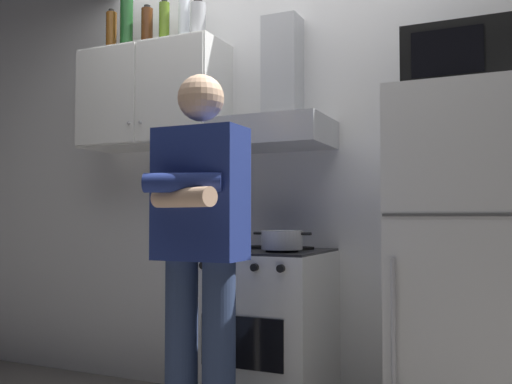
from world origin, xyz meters
TOP-DOWN VIEW (x-y plane):
  - back_wall_tiled at (0.00, 0.60)m, footprint 4.80×0.10m
  - upper_cabinet at (-0.85, 0.37)m, footprint 0.90×0.37m
  - stove_oven at (-0.05, 0.25)m, footprint 0.60×0.62m
  - range_hood at (-0.05, 0.38)m, footprint 0.60×0.44m
  - refrigerator at (0.90, 0.25)m, footprint 0.60×0.62m
  - microwave at (0.90, 0.27)m, footprint 0.48×0.37m
  - person_standing at (-0.10, -0.36)m, footprint 0.38×0.33m
  - cooking_pot at (0.08, 0.13)m, footprint 0.30×0.20m
  - bottle_beer_brown at (-1.14, 0.34)m, footprint 0.07×0.07m
  - bottle_vodka_clear at (-0.66, 0.41)m, footprint 0.07×0.07m
  - bottle_rum_dark at (-0.91, 0.38)m, footprint 0.07×0.07m
  - bottle_wine_green at (-1.03, 0.35)m, footprint 0.08×0.08m
  - bottle_olive_oil at (-0.76, 0.36)m, footprint 0.06×0.06m
  - bottle_canister_steel at (-0.53, 0.36)m, footprint 0.09×0.09m

SIDE VIEW (x-z plane):
  - stove_oven at x=-0.05m, z-range 0.00..0.87m
  - refrigerator at x=0.90m, z-range 0.00..1.60m
  - person_standing at x=-0.10m, z-range 0.08..1.72m
  - cooking_pot at x=0.08m, z-range 0.87..0.97m
  - back_wall_tiled at x=0.00m, z-range 0.00..2.70m
  - range_hood at x=-0.05m, z-range 1.22..1.97m
  - microwave at x=0.90m, z-range 1.60..1.88m
  - upper_cabinet at x=-0.85m, z-range 1.45..2.05m
  - bottle_canister_steel at x=-0.53m, z-range 2.04..2.28m
  - bottle_beer_brown at x=-1.14m, z-range 2.04..2.31m
  - bottle_rum_dark at x=-0.91m, z-range 2.04..2.32m
  - bottle_olive_oil at x=-0.76m, z-range 2.04..2.32m
  - bottle_vodka_clear at x=-0.66m, z-range 2.04..2.35m
  - bottle_wine_green at x=-1.03m, z-range 2.04..2.40m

